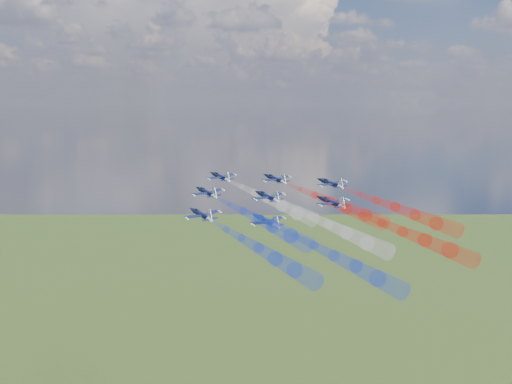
# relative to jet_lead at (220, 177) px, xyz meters

# --- Properties ---
(jet_lead) EXTENTS (14.72, 15.32, 5.44)m
(jet_lead) POSITION_rel_jet_lead_xyz_m (0.00, 0.00, 0.00)
(jet_lead) COLOR black
(trail_lead) EXTENTS (27.19, 32.61, 9.40)m
(trail_lead) POSITION_rel_jet_lead_xyz_m (15.26, -18.77, -3.31)
(trail_lead) COLOR white
(jet_inner_left) EXTENTS (14.72, 15.32, 5.44)m
(jet_inner_left) POSITION_rel_jet_lead_xyz_m (-1.22, -17.11, -2.16)
(jet_inner_left) COLOR black
(trail_inner_left) EXTENTS (27.19, 32.61, 9.40)m
(trail_inner_left) POSITION_rel_jet_lead_xyz_m (14.05, -35.88, -5.47)
(trail_inner_left) COLOR blue
(jet_inner_right) EXTENTS (14.72, 15.32, 5.44)m
(jet_inner_right) POSITION_rel_jet_lead_xyz_m (16.41, -2.02, -0.19)
(jet_inner_right) COLOR black
(trail_inner_right) EXTENTS (27.19, 32.61, 9.40)m
(trail_inner_right) POSITION_rel_jet_lead_xyz_m (31.67, -20.78, -3.50)
(trail_inner_right) COLOR red
(jet_outer_left) EXTENTS (14.72, 15.32, 5.44)m
(jet_outer_left) POSITION_rel_jet_lead_xyz_m (0.34, -34.15, -5.05)
(jet_outer_left) COLOR black
(trail_outer_left) EXTENTS (27.19, 32.61, 9.40)m
(trail_outer_left) POSITION_rel_jet_lead_xyz_m (15.61, -52.91, -8.36)
(trail_outer_left) COLOR blue
(jet_center_third) EXTENTS (14.72, 15.32, 5.44)m
(jet_center_third) POSITION_rel_jet_lead_xyz_m (15.37, -19.89, -2.64)
(jet_center_third) COLOR black
(trail_center_third) EXTENTS (27.19, 32.61, 9.40)m
(trail_center_third) POSITION_rel_jet_lead_xyz_m (30.63, -38.66, -5.95)
(trail_center_third) COLOR white
(jet_outer_right) EXTENTS (14.72, 15.32, 5.44)m
(jet_outer_right) POSITION_rel_jet_lead_xyz_m (32.27, -7.19, -0.64)
(jet_outer_right) COLOR black
(trail_outer_right) EXTENTS (27.19, 32.61, 9.40)m
(trail_outer_right) POSITION_rel_jet_lead_xyz_m (47.53, -25.96, -3.96)
(trail_outer_right) COLOR red
(jet_rear_left) EXTENTS (14.72, 15.32, 5.44)m
(jet_rear_left) POSITION_rel_jet_lead_xyz_m (16.09, -34.72, -6.22)
(jet_rear_left) COLOR black
(trail_rear_left) EXTENTS (27.19, 32.61, 9.40)m
(trail_rear_left) POSITION_rel_jet_lead_xyz_m (31.36, -53.48, -9.53)
(trail_rear_left) COLOR blue
(jet_rear_right) EXTENTS (14.72, 15.32, 5.44)m
(jet_rear_right) POSITION_rel_jet_lead_xyz_m (31.91, -22.28, -3.49)
(jet_rear_right) COLOR black
(trail_rear_right) EXTENTS (27.19, 32.61, 9.40)m
(trail_rear_right) POSITION_rel_jet_lead_xyz_m (47.17, -41.04, -6.80)
(trail_rear_right) COLOR red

